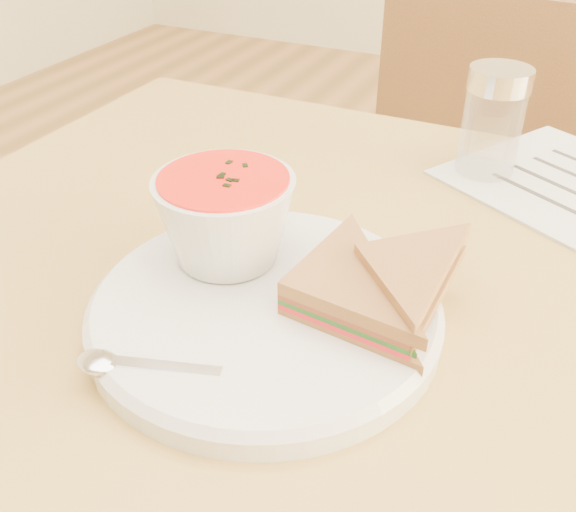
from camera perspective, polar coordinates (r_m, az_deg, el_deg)
The scene contains 7 objects.
chair_far at distance 1.17m, azimuth 12.10°, elevation -0.39°, with size 0.38×0.38×0.84m, color brown, non-canonical shape.
plate at distance 0.50m, azimuth -2.05°, elevation -4.91°, with size 0.27×0.27×0.02m, color white, non-canonical shape.
soup_bowl at distance 0.52m, azimuth -5.53°, elevation 2.94°, with size 0.11×0.11×0.08m, color white, non-canonical shape.
sandwich_half_a at distance 0.46m, azimuth -0.93°, elevation -4.08°, with size 0.11×0.11×0.03m, color olive, non-canonical shape.
sandwich_half_b at distance 0.49m, azimuth 5.82°, elevation -0.41°, with size 0.10×0.10×0.03m, color olive, non-canonical shape.
spoon at distance 0.44m, azimuth -10.88°, elevation -9.74°, with size 0.16×0.03×0.01m, color silver, non-canonical shape.
condiment_shaker at distance 0.72m, azimuth 17.69°, elevation 11.24°, with size 0.06×0.06×0.12m, color silver, non-canonical shape.
Camera 1 is at (0.09, -0.43, 1.07)m, focal length 40.00 mm.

